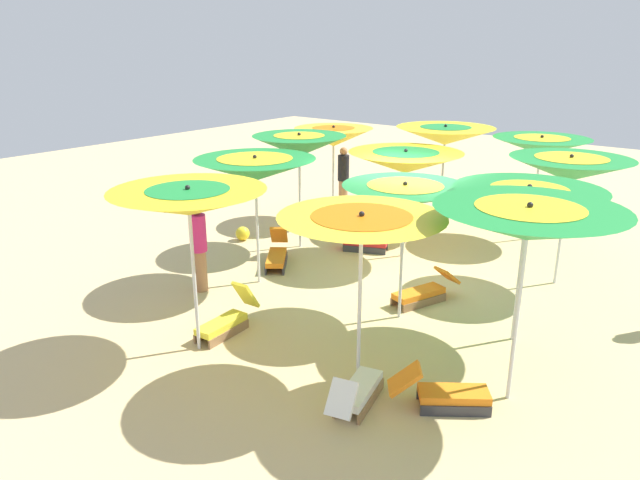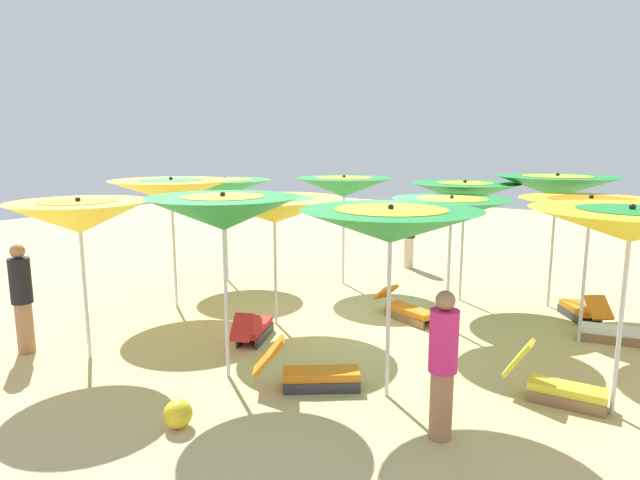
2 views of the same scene
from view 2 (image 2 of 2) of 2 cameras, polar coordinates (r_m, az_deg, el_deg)
name	(u,v)px [view 2 (image 2 of 2)]	position (r m, az deg, el deg)	size (l,w,h in m)	color
ground	(366,325)	(9.54, 4.86, -8.90)	(36.82, 36.82, 0.04)	#D1B57F
beach_umbrella_0	(631,225)	(6.79, 29.73, 1.36)	(2.12, 2.12, 2.44)	silver
beach_umbrella_1	(590,209)	(9.16, 26.42, 2.97)	(2.07, 2.07, 2.32)	silver
beach_umbrella_2	(557,186)	(10.97, 23.52, 5.18)	(2.17, 2.17, 2.54)	silver
beach_umbrella_3	(390,225)	(6.42, 7.37, 1.55)	(2.14, 2.14, 2.39)	silver
beach_umbrella_4	(451,208)	(9.13, 13.57, 3.27)	(1.92, 1.92, 2.25)	silver
beach_umbrella_5	(465,192)	(10.87, 14.89, 4.86)	(2.09, 2.09, 2.39)	silver
beach_umbrella_6	(223,213)	(7.03, -10.08, 2.83)	(1.95, 1.95, 2.48)	silver
beach_umbrella_7	(274,210)	(9.13, -4.78, 3.18)	(2.28, 2.28, 2.25)	silver
beach_umbrella_8	(344,187)	(11.83, 2.51, 5.59)	(2.08, 2.08, 2.41)	silver
beach_umbrella_9	(79,217)	(8.26, -23.89, 2.25)	(1.90, 1.90, 2.35)	silver
beach_umbrella_10	(171,190)	(10.46, -15.29, 5.03)	(2.23, 2.23, 2.47)	silver
beach_umbrella_11	(225,187)	(12.25, -9.93, 5.46)	(2.06, 2.06, 2.35)	silver
lounger_0	(312,372)	(7.11, -0.86, -13.67)	(1.10, 1.29, 0.67)	#333338
lounger_1	(558,385)	(7.35, 23.60, -13.73)	(0.40, 1.19, 0.70)	olive
lounger_2	(406,309)	(9.81, 9.03, -7.13)	(0.76, 1.34, 0.54)	olive
lounger_3	(253,329)	(8.75, -6.97, -9.21)	(1.28, 0.79, 0.58)	#333338
lounger_4	(618,330)	(9.81, 28.72, -8.26)	(0.60, 1.23, 0.58)	olive
lounger_5	(583,309)	(10.70, 25.77, -6.53)	(1.21, 1.02, 0.56)	#333338
beachgoer_0	(22,297)	(9.14, -28.73, -5.24)	(0.30, 0.30, 1.65)	#A3704C
beachgoer_1	(443,363)	(5.92, 12.72, -12.44)	(0.30, 0.30, 1.61)	#A3704C
beachgoer_2	(409,234)	(13.69, 9.31, 0.62)	(0.30, 0.30, 1.64)	beige
beach_ball	(178,414)	(6.45, -14.63, -17.19)	(0.32, 0.32, 0.32)	yellow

